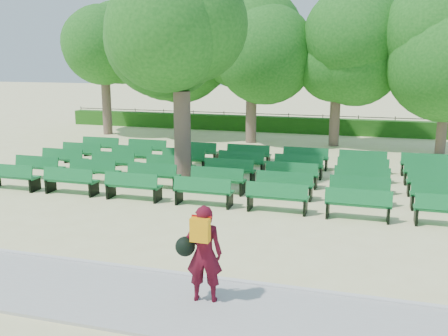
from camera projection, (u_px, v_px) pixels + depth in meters
name	position (u px, v px, depth m)	size (l,w,h in m)	color
ground	(188.00, 191.00, 16.53)	(120.00, 120.00, 0.00)	beige
paving	(54.00, 287.00, 9.60)	(30.00, 2.20, 0.06)	#AEAEA9
curb	(86.00, 263.00, 10.67)	(30.00, 0.12, 0.10)	silver
hedge	(271.00, 124.00, 29.54)	(26.00, 0.70, 0.90)	#225B17
fence	(272.00, 131.00, 30.01)	(26.00, 0.10, 1.02)	black
tree_line	(255.00, 143.00, 25.89)	(21.80, 6.80, 7.04)	#21671C
bench_array	(230.00, 180.00, 17.68)	(1.76, 0.55, 1.11)	#137032
tree_among	(181.00, 52.00, 16.92)	(4.94, 4.94, 6.78)	brown
person	(202.00, 252.00, 8.82)	(0.87, 0.55, 1.78)	#4D0B19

